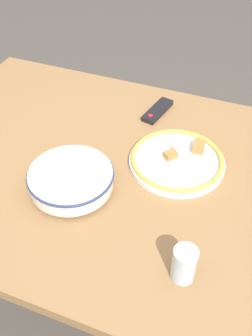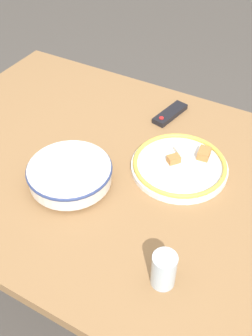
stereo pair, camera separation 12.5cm
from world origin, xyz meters
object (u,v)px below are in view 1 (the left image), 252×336
object	(u,v)px
food_plate	(177,160)
tv_remote	(158,111)
drinking_glass	(184,264)
noodle_bowl	(71,179)

from	to	relation	value
food_plate	tv_remote	size ratio (longest dim) A/B	1.86
drinking_glass	noodle_bowl	bearing A→B (deg)	156.61
noodle_bowl	drinking_glass	xyz separation A→B (m)	(0.41, -0.18, 0.01)
noodle_bowl	drinking_glass	size ratio (longest dim) A/B	2.55
food_plate	drinking_glass	distance (m)	0.43
noodle_bowl	drinking_glass	bearing A→B (deg)	-23.39
food_plate	drinking_glass	world-z (taller)	drinking_glass
food_plate	drinking_glass	bearing A→B (deg)	-72.16
food_plate	tv_remote	world-z (taller)	food_plate
tv_remote	noodle_bowl	bearing A→B (deg)	86.71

